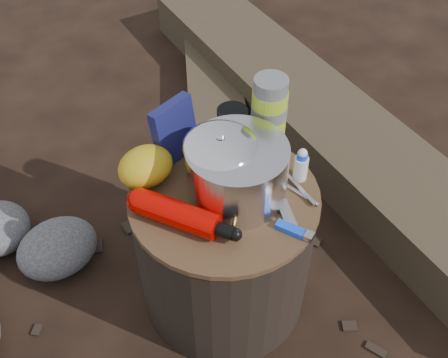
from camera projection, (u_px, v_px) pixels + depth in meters
ground at (224, 292)px, 1.61m from camera, size 60.00×60.00×0.00m
stump at (224, 249)px, 1.46m from camera, size 0.46×0.46×0.42m
rock_ring at (35, 317)px, 1.44m from camera, size 0.45×0.99×0.20m
log_main at (320, 122)px, 2.01m from camera, size 0.59×2.05×0.17m
log_small at (210, 51)px, 2.41m from camera, size 0.82×1.11×0.10m
foil_windscreen at (237, 171)px, 1.26m from camera, size 0.24×0.24×0.14m
camping_pot at (221, 163)px, 1.26m from camera, size 0.17×0.17×0.17m
fuel_bottle at (178, 214)px, 1.22m from camera, size 0.18×0.26×0.06m
thermos at (269, 117)px, 1.34m from camera, size 0.09×0.09×0.22m
travel_mug at (232, 128)px, 1.39m from camera, size 0.07×0.07×0.11m
stuff_sack at (145, 166)px, 1.30m from camera, size 0.14×0.11×0.09m
food_pouch at (174, 131)px, 1.35m from camera, size 0.13×0.05×0.16m
lighter at (291, 229)px, 1.22m from camera, size 0.06×0.09×0.02m
multitool at (287, 216)px, 1.25m from camera, size 0.06×0.09×0.01m
pot_grabber at (298, 192)px, 1.30m from camera, size 0.03×0.12×0.01m
squeeze_bottle at (301, 166)px, 1.31m from camera, size 0.03×0.03×0.08m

